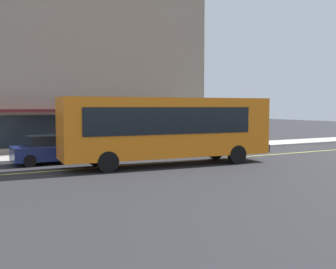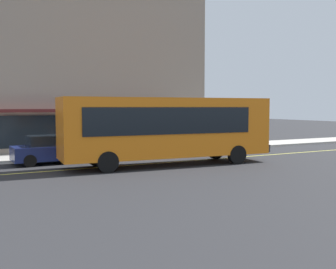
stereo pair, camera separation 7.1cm
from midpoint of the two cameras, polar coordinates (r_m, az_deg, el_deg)
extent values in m
plane|color=#28282B|center=(21.50, -1.05, -4.11)|extent=(120.00, 120.00, 0.00)
cube|color=#B2ADA3|center=(26.18, -6.21, -2.51)|extent=(80.00, 3.09, 0.15)
cube|color=#D8D14C|center=(21.50, -1.05, -4.10)|extent=(36.00, 0.16, 0.01)
cube|color=gray|center=(32.27, -16.98, 10.69)|extent=(21.10, 11.46, 13.77)
cube|color=#4C1919|center=(26.20, -14.28, 3.37)|extent=(14.77, 0.70, 0.20)
cube|color=black|center=(26.46, -14.34, 0.56)|extent=(12.66, 0.08, 2.00)
cube|color=orange|center=(20.53, -0.11, 1.12)|extent=(11.16, 3.33, 3.00)
cube|color=black|center=(23.24, 12.31, 2.25)|extent=(0.28, 2.10, 1.80)
cube|color=black|center=(21.57, -2.19, 2.21)|extent=(8.78, 0.73, 1.32)
cube|color=black|center=(19.23, 0.58, 1.99)|extent=(8.78, 0.73, 1.32)
cube|color=#0CF259|center=(23.27, 12.49, 4.44)|extent=(0.22, 1.90, 0.36)
cube|color=#2D2D33|center=(23.40, 12.45, -1.69)|extent=(0.34, 2.41, 0.40)
cylinder|color=black|center=(23.25, 6.75, -2.28)|extent=(1.02, 0.38, 1.00)
cylinder|color=black|center=(21.35, 9.82, -2.87)|extent=(1.02, 0.38, 1.00)
cylinder|color=black|center=(20.62, -10.40, -3.12)|extent=(1.02, 0.38, 1.00)
cylinder|color=black|center=(18.45, -8.78, -3.94)|extent=(1.02, 0.38, 1.00)
cylinder|color=#2D2D33|center=(29.49, 10.65, 1.44)|extent=(0.12, 0.12, 3.20)
cube|color=black|center=(29.62, 10.43, 3.68)|extent=(0.30, 0.30, 0.90)
sphere|color=red|center=(29.75, 10.24, 4.21)|extent=(0.18, 0.18, 0.18)
sphere|color=orange|center=(29.75, 10.23, 3.69)|extent=(0.18, 0.18, 0.18)
sphere|color=green|center=(29.76, 10.22, 3.17)|extent=(0.18, 0.18, 0.18)
cube|color=navy|center=(22.15, -16.20, -2.48)|extent=(4.36, 1.94, 0.75)
cube|color=black|center=(22.06, -16.61, -0.82)|extent=(2.46, 1.59, 0.55)
cylinder|color=black|center=(23.34, -13.28, -2.78)|extent=(0.65, 0.24, 0.64)
cylinder|color=black|center=(21.78, -12.04, -3.24)|extent=(0.65, 0.24, 0.64)
cylinder|color=black|center=(22.70, -20.17, -3.11)|extent=(0.65, 0.24, 0.64)
cylinder|color=black|center=(21.10, -19.41, -3.62)|extent=(0.65, 0.24, 0.64)
cylinder|color=black|center=(27.22, -5.75, -1.16)|extent=(0.18, 0.18, 0.88)
cylinder|color=#594C47|center=(27.16, -5.76, 0.49)|extent=(0.34, 0.34, 0.70)
sphere|color=tan|center=(27.14, -5.77, 1.48)|extent=(0.25, 0.25, 0.25)
cylinder|color=black|center=(25.79, -15.06, -1.61)|extent=(0.18, 0.18, 0.84)
cylinder|color=#594C47|center=(25.73, -15.09, 0.07)|extent=(0.34, 0.34, 0.67)
sphere|color=tan|center=(25.71, -15.10, 1.07)|extent=(0.24, 0.24, 0.24)
camera|label=1|loc=(0.04, -90.10, -0.01)|focal=42.25mm
camera|label=2|loc=(0.04, 89.90, 0.01)|focal=42.25mm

